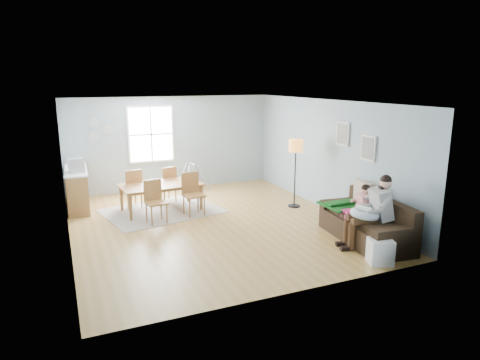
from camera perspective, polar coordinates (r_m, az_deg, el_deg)
name	(u,v)px	position (r m, az deg, el deg)	size (l,w,h in m)	color
room	(211,115)	(9.19, -3.85, 8.60)	(8.40, 9.40, 3.90)	olive
window	(151,134)	(12.44, -11.80, 5.99)	(1.32, 0.08, 1.62)	white
pictures	(355,141)	(9.78, 15.06, 5.08)	(0.05, 1.34, 0.74)	white
wall_plates	(99,130)	(12.23, -18.33, 6.32)	(0.67, 0.02, 0.66)	#94A7B1
sofa	(368,226)	(8.98, 16.68, -5.84)	(1.17, 2.26, 0.88)	black
green_throw	(346,204)	(9.44, 13.97, -3.17)	(0.99, 0.80, 0.04)	#125215
beige_pillow	(364,194)	(9.41, 16.15, -1.78)	(0.15, 0.54, 0.54)	#BCA790
father	(372,209)	(8.53, 17.24, -3.73)	(1.06, 0.63, 1.42)	gray
nursing_pillow	(365,214)	(8.47, 16.28, -4.38)	(0.55, 0.55, 0.15)	silver
infant	(364,209)	(8.46, 16.14, -3.73)	(0.20, 0.40, 0.14)	white
toddler	(360,202)	(8.97, 15.73, -2.87)	(0.59, 0.33, 0.90)	white
floor_lamp	(296,151)	(10.71, 7.43, 3.82)	(0.35, 0.35, 1.72)	black
storage_cube	(380,251)	(7.98, 18.14, -9.05)	(0.50, 0.47, 0.44)	white
rug	(162,211)	(10.75, -10.31, -4.05)	(2.67, 2.03, 0.01)	#99968C
dining_table	(162,198)	(10.65, -10.39, -2.34)	(1.93, 1.08, 0.68)	brown
chair_sw	(155,198)	(9.83, -11.32, -2.42)	(0.49, 0.49, 0.97)	olive
chair_se	(192,191)	(10.23, -6.40, -1.42)	(0.50, 0.50, 1.02)	olive
chair_nw	(133,186)	(11.01, -14.13, -0.78)	(0.55, 0.55, 0.99)	olive
chair_ne	(168,182)	(11.38, -9.61, -0.23)	(0.54, 0.54, 0.95)	olive
counter	(77,188)	(11.46, -20.86, -1.04)	(0.59, 1.80, 1.00)	brown
monitor	(76,165)	(10.99, -21.03, 1.87)	(0.37, 0.35, 0.33)	#A2A2A7
baby_swing	(193,178)	(12.51, -6.34, 0.23)	(0.84, 0.85, 0.80)	#A2A2A7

